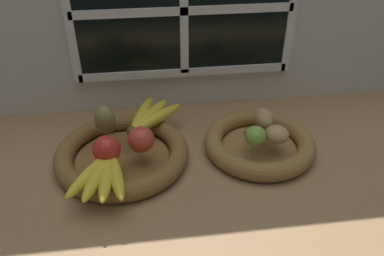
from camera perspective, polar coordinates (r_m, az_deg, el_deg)
The scene contains 13 objects.
ground_plane at distance 106.71cm, azimuth 0.71°, elevation -4.86°, with size 140.00×90.00×3.00cm, color #9E774C.
back_wall at distance 118.96cm, azimuth -1.29°, elevation 15.49°, with size 140.00×4.60×55.00cm.
fruit_bowl_left at distance 104.76cm, azimuth -10.09°, elevation -3.74°, with size 34.84×34.84×4.81cm.
fruit_bowl_right at distance 108.58cm, azimuth 9.72°, elevation -2.18°, with size 30.04×30.04×4.81cm.
apple_red_front at distance 97.05cm, azimuth -12.24°, elevation -2.99°, with size 6.84×6.84×6.84cm, color red.
apple_red_right at distance 99.04cm, azimuth -7.37°, elevation -1.65°, with size 6.69×6.69×6.69cm, color #CC422D.
pear_brown at distance 106.82cm, azimuth -12.50°, elevation 1.17°, with size 5.39×6.21×8.33cm, color olive.
banana_bunch_front at distance 92.76cm, azimuth -12.78°, elevation -6.55°, with size 14.63×18.92×3.02cm.
banana_bunch_back at distance 111.24cm, azimuth -6.19°, elevation 1.70°, with size 16.61×19.66×3.25cm.
potato_back at distance 109.95cm, azimuth 10.35°, elevation 1.37°, with size 8.11×5.08×4.81cm, color #A38451.
potato_small at distance 104.24cm, azimuth 12.18°, elevation -0.89°, with size 6.32×5.78×4.64cm, color tan.
lime_near at distance 101.75cm, azimuth 9.17°, elevation -1.17°, with size 5.49×5.49×5.49cm, color #7AAD3D.
chili_pepper at distance 107.36cm, azimuth 10.91°, elevation -0.58°, with size 1.61×1.61×12.77cm, color red.
Camera 1 is at (-12.25, -82.61, 64.92)cm, focal length 36.83 mm.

